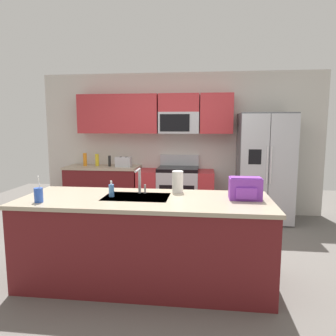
{
  "coord_description": "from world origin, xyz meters",
  "views": [
    {
      "loc": [
        0.47,
        -3.7,
        1.64
      ],
      "look_at": [
        -0.04,
        0.6,
        1.05
      ],
      "focal_mm": 33.27,
      "sensor_mm": 36.0,
      "label": 1
    }
  ],
  "objects_px": {
    "toaster": "(124,162)",
    "backpack": "(245,188)",
    "range_oven": "(176,192)",
    "paper_towel_roll": "(178,182)",
    "drink_cup_blue": "(39,195)",
    "bottle_yellow": "(97,160)",
    "soap_dispenser": "(111,190)",
    "bottle_orange": "(85,159)",
    "pepper_mill": "(110,161)",
    "sink_faucet": "(140,179)",
    "refrigerator": "(264,168)"
  },
  "relations": [
    {
      "from": "drink_cup_blue",
      "to": "soap_dispenser",
      "type": "relative_size",
      "value": 1.54
    },
    {
      "from": "range_oven",
      "to": "pepper_mill",
      "type": "bearing_deg",
      "value": -179.88
    },
    {
      "from": "toaster",
      "to": "soap_dispenser",
      "type": "bearing_deg",
      "value": -78.2
    },
    {
      "from": "range_oven",
      "to": "soap_dispenser",
      "type": "bearing_deg",
      "value": -100.8
    },
    {
      "from": "refrigerator",
      "to": "toaster",
      "type": "xyz_separation_m",
      "value": [
        -2.48,
        0.02,
        0.07
      ]
    },
    {
      "from": "range_oven",
      "to": "backpack",
      "type": "xyz_separation_m",
      "value": [
        0.92,
        -2.34,
        0.57
      ]
    },
    {
      "from": "bottle_yellow",
      "to": "soap_dispenser",
      "type": "bearing_deg",
      "value": -67.35
    },
    {
      "from": "paper_towel_roll",
      "to": "backpack",
      "type": "distance_m",
      "value": 0.75
    },
    {
      "from": "range_oven",
      "to": "pepper_mill",
      "type": "distance_m",
      "value": 1.34
    },
    {
      "from": "drink_cup_blue",
      "to": "refrigerator",
      "type": "bearing_deg",
      "value": 45.12
    },
    {
      "from": "range_oven",
      "to": "drink_cup_blue",
      "type": "xyz_separation_m",
      "value": [
        -1.09,
        -2.71,
        0.53
      ]
    },
    {
      "from": "soap_dispenser",
      "to": "toaster",
      "type": "bearing_deg",
      "value": 101.8
    },
    {
      "from": "toaster",
      "to": "drink_cup_blue",
      "type": "bearing_deg",
      "value": -93.15
    },
    {
      "from": "range_oven",
      "to": "toaster",
      "type": "distance_m",
      "value": 1.1
    },
    {
      "from": "refrigerator",
      "to": "backpack",
      "type": "distance_m",
      "value": 2.35
    },
    {
      "from": "sink_faucet",
      "to": "soap_dispenser",
      "type": "relative_size",
      "value": 1.66
    },
    {
      "from": "soap_dispenser",
      "to": "paper_towel_roll",
      "type": "xyz_separation_m",
      "value": [
        0.67,
        0.31,
        0.05
      ]
    },
    {
      "from": "range_oven",
      "to": "bottle_yellow",
      "type": "bearing_deg",
      "value": 178.56
    },
    {
      "from": "bottle_yellow",
      "to": "paper_towel_roll",
      "type": "bearing_deg",
      "value": -51.63
    },
    {
      "from": "toaster",
      "to": "bottle_yellow",
      "type": "height_order",
      "value": "bottle_yellow"
    },
    {
      "from": "bottle_orange",
      "to": "drink_cup_blue",
      "type": "xyz_separation_m",
      "value": [
        0.6,
        -2.72,
        -0.05
      ]
    },
    {
      "from": "sink_faucet",
      "to": "refrigerator",
      "type": "bearing_deg",
      "value": 51.29
    },
    {
      "from": "pepper_mill",
      "to": "backpack",
      "type": "distance_m",
      "value": 3.18
    },
    {
      "from": "toaster",
      "to": "soap_dispenser",
      "type": "xyz_separation_m",
      "value": [
        0.49,
        -2.35,
        -0.02
      ]
    },
    {
      "from": "bottle_orange",
      "to": "refrigerator",
      "type": "bearing_deg",
      "value": -1.57
    },
    {
      "from": "toaster",
      "to": "paper_towel_roll",
      "type": "xyz_separation_m",
      "value": [
        1.16,
        -2.04,
        0.03
      ]
    },
    {
      "from": "refrigerator",
      "to": "toaster",
      "type": "bearing_deg",
      "value": 179.55
    },
    {
      "from": "backpack",
      "to": "paper_towel_roll",
      "type": "bearing_deg",
      "value": 160.43
    },
    {
      "from": "backpack",
      "to": "pepper_mill",
      "type": "bearing_deg",
      "value": 132.48
    },
    {
      "from": "bottle_orange",
      "to": "paper_towel_roll",
      "type": "distance_m",
      "value": 2.85
    },
    {
      "from": "bottle_orange",
      "to": "toaster",
      "type": "bearing_deg",
      "value": -5.26
    },
    {
      "from": "toaster",
      "to": "backpack",
      "type": "bearing_deg",
      "value": -50.81
    },
    {
      "from": "soap_dispenser",
      "to": "pepper_mill",
      "type": "bearing_deg",
      "value": 107.73
    },
    {
      "from": "range_oven",
      "to": "toaster",
      "type": "xyz_separation_m",
      "value": [
        -0.95,
        -0.05,
        0.55
      ]
    },
    {
      "from": "toaster",
      "to": "sink_faucet",
      "type": "xyz_separation_m",
      "value": [
        0.75,
        -2.17,
        0.08
      ]
    },
    {
      "from": "toaster",
      "to": "sink_faucet",
      "type": "height_order",
      "value": "sink_faucet"
    },
    {
      "from": "refrigerator",
      "to": "bottle_yellow",
      "type": "relative_size",
      "value": 8.43
    },
    {
      "from": "range_oven",
      "to": "toaster",
      "type": "height_order",
      "value": "range_oven"
    },
    {
      "from": "toaster",
      "to": "soap_dispenser",
      "type": "height_order",
      "value": "toaster"
    },
    {
      "from": "soap_dispenser",
      "to": "range_oven",
      "type": "bearing_deg",
      "value": 79.2
    },
    {
      "from": "paper_towel_roll",
      "to": "sink_faucet",
      "type": "bearing_deg",
      "value": -162.3
    },
    {
      "from": "sink_faucet",
      "to": "bottle_yellow",
      "type": "bearing_deg",
      "value": 119.55
    },
    {
      "from": "range_oven",
      "to": "backpack",
      "type": "relative_size",
      "value": 4.25
    },
    {
      "from": "toaster",
      "to": "sink_faucet",
      "type": "relative_size",
      "value": 0.99
    },
    {
      "from": "drink_cup_blue",
      "to": "bottle_yellow",
      "type": "bearing_deg",
      "value": 97.88
    },
    {
      "from": "pepper_mill",
      "to": "soap_dispenser",
      "type": "height_order",
      "value": "pepper_mill"
    },
    {
      "from": "refrigerator",
      "to": "bottle_orange",
      "type": "bearing_deg",
      "value": 178.43
    },
    {
      "from": "bottle_yellow",
      "to": "sink_faucet",
      "type": "relative_size",
      "value": 0.78
    },
    {
      "from": "refrigerator",
      "to": "drink_cup_blue",
      "type": "distance_m",
      "value": 3.72
    },
    {
      "from": "refrigerator",
      "to": "range_oven",
      "type": "bearing_deg",
      "value": 177.31
    }
  ]
}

